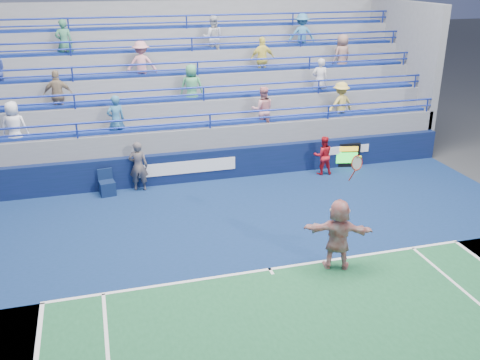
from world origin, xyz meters
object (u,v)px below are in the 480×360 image
object	(u,v)px
judge_chair	(107,187)
tennis_player	(338,234)
serve_speed_board	(342,155)
ball_girl	(323,155)
line_judge	(138,166)

from	to	relation	value
judge_chair	tennis_player	size ratio (longest dim) A/B	0.29
serve_speed_board	ball_girl	size ratio (longest dim) A/B	0.93
line_judge	ball_girl	bearing A→B (deg)	-169.72
judge_chair	ball_girl	xyz separation A→B (m)	(7.73, -0.13, 0.44)
judge_chair	line_judge	size ratio (longest dim) A/B	0.50
serve_speed_board	tennis_player	bearing A→B (deg)	-116.68
line_judge	tennis_player	bearing A→B (deg)	136.14
line_judge	ball_girl	xyz separation A→B (m)	(6.65, -0.26, -0.15)
tennis_player	ball_girl	distance (m)	6.64
ball_girl	judge_chair	bearing A→B (deg)	7.35
serve_speed_board	ball_girl	distance (m)	1.16
tennis_player	line_judge	distance (m)	7.77
tennis_player	serve_speed_board	bearing A→B (deg)	63.32
serve_speed_board	judge_chair	distance (m)	8.76
line_judge	ball_girl	world-z (taller)	line_judge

